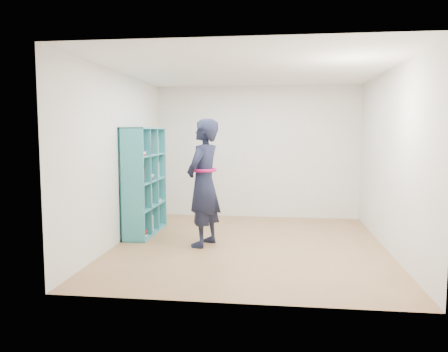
# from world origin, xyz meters

# --- Properties ---
(floor) EXTENTS (4.50, 4.50, 0.00)m
(floor) POSITION_xyz_m (0.00, 0.00, 0.00)
(floor) COLOR #906341
(floor) RESTS_ON ground
(ceiling) EXTENTS (4.50, 4.50, 0.00)m
(ceiling) POSITION_xyz_m (0.00, 0.00, 2.60)
(ceiling) COLOR white
(ceiling) RESTS_ON wall_back
(wall_left) EXTENTS (0.02, 4.50, 2.60)m
(wall_left) POSITION_xyz_m (-2.00, 0.00, 1.30)
(wall_left) COLOR silver
(wall_left) RESTS_ON floor
(wall_right) EXTENTS (0.02, 4.50, 2.60)m
(wall_right) POSITION_xyz_m (2.00, 0.00, 1.30)
(wall_right) COLOR silver
(wall_right) RESTS_ON floor
(wall_back) EXTENTS (4.00, 0.02, 2.60)m
(wall_back) POSITION_xyz_m (0.00, 2.25, 1.30)
(wall_back) COLOR silver
(wall_back) RESTS_ON floor
(wall_front) EXTENTS (4.00, 0.02, 2.60)m
(wall_front) POSITION_xyz_m (0.00, -2.25, 1.30)
(wall_front) COLOR silver
(wall_front) RESTS_ON floor
(bookshelf) EXTENTS (0.39, 1.33, 1.78)m
(bookshelf) POSITION_xyz_m (-1.83, 0.58, 0.87)
(bookshelf) COLOR teal
(bookshelf) RESTS_ON floor
(person) EXTENTS (0.64, 0.80, 1.90)m
(person) POSITION_xyz_m (-0.68, -0.08, 0.95)
(person) COLOR black
(person) RESTS_ON floor
(smartphone) EXTENTS (0.02, 0.11, 0.14)m
(smartphone) POSITION_xyz_m (-0.79, 0.05, 1.08)
(smartphone) COLOR silver
(smartphone) RESTS_ON person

